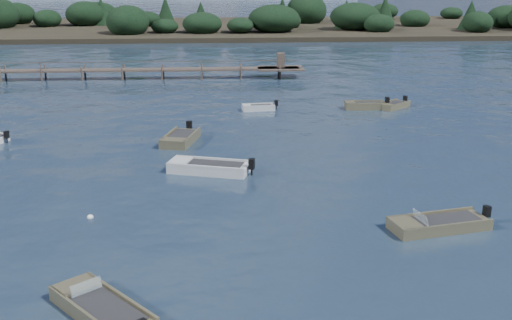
{
  "coord_description": "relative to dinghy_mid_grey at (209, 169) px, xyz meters",
  "views": [
    {
      "loc": [
        -3.14,
        -22.11,
        12.17
      ],
      "look_at": [
        -0.86,
        14.0,
        1.0
      ],
      "focal_mm": 45.0,
      "sensor_mm": 36.0,
      "label": 1
    }
  ],
  "objects": [
    {
      "name": "dinghy_extra_b",
      "position": [
        16.0,
        16.93,
        -0.03
      ],
      "size": [
        3.28,
        3.13,
        1.07
      ],
      "color": "brown",
      "rests_on": "ground"
    },
    {
      "name": "ground",
      "position": [
        3.67,
        45.07,
        -0.18
      ],
      "size": [
        400.0,
        400.0,
        0.0
      ],
      "primitive_type": "plane",
      "color": "#162333",
      "rests_on": "ground"
    },
    {
      "name": "buoy_c",
      "position": [
        -5.86,
        -6.89,
        -0.18
      ],
      "size": [
        0.32,
        0.32,
        0.32
      ],
      "primitive_type": "sphere",
      "color": "white",
      "rests_on": "ground"
    },
    {
      "name": "tender_far_grey_b",
      "position": [
        13.38,
        16.72,
        0.01
      ],
      "size": [
        3.82,
        1.42,
        1.31
      ],
      "color": "brown",
      "rests_on": "ground"
    },
    {
      "name": "jetty",
      "position": [
        -18.08,
        33.06,
        0.8
      ],
      "size": [
        64.5,
        3.2,
        3.4
      ],
      "color": "#4C4038",
      "rests_on": "ground"
    },
    {
      "name": "dinghy_near_olive",
      "position": [
        -3.73,
        -16.32,
        -0.02
      ],
      "size": [
        4.33,
        4.68,
        1.23
      ],
      "color": "brown",
      "rests_on": "ground"
    },
    {
      "name": "tender_far_white",
      "position": [
        4.14,
        16.8,
        -0.03
      ],
      "size": [
        3.12,
        1.4,
        1.05
      ],
      "color": "#B7BBBF",
      "rests_on": "ground"
    },
    {
      "name": "dinghy_extra_a",
      "position": [
        -2.05,
        6.85,
        -0.0
      ],
      "size": [
        2.79,
        4.59,
        1.3
      ],
      "color": "brown",
      "rests_on": "ground"
    },
    {
      "name": "buoy_b",
      "position": [
        10.3,
        -9.12,
        -0.18
      ],
      "size": [
        0.32,
        0.32,
        0.32
      ],
      "primitive_type": "sphere",
      "color": "white",
      "rests_on": "ground"
    },
    {
      "name": "far_headland",
      "position": [
        28.67,
        85.07,
        1.79
      ],
      "size": [
        190.0,
        40.0,
        5.8
      ],
      "color": "black",
      "rests_on": "ground"
    },
    {
      "name": "dinghy_mid_white_a",
      "position": [
        11.01,
        -9.38,
        -0.03
      ],
      "size": [
        5.18,
        2.74,
        1.19
      ],
      "color": "brown",
      "rests_on": "ground"
    },
    {
      "name": "dinghy_mid_grey",
      "position": [
        0.0,
        0.0,
        0.0
      ],
      "size": [
        5.32,
        3.14,
        1.32
      ],
      "color": "#B7BBBF",
      "rests_on": "ground"
    }
  ]
}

